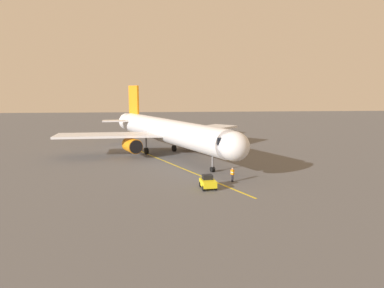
% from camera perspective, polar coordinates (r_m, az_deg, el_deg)
% --- Properties ---
extents(ground_plane, '(220.00, 220.00, 0.00)m').
position_cam_1_polar(ground_plane, '(60.54, -3.57, -1.57)').
color(ground_plane, '#565659').
extents(apron_lead_in_line, '(16.70, 36.55, 0.01)m').
position_cam_1_polar(apron_lead_in_line, '(53.11, -3.67, -3.03)').
color(apron_lead_in_line, yellow).
rests_on(apron_lead_in_line, ground).
extents(airplane, '(31.93, 38.08, 11.50)m').
position_cam_1_polar(airplane, '(58.64, -3.99, 2.05)').
color(airplane, silver).
rests_on(airplane, ground).
extents(ground_crew_marshaller, '(0.44, 0.47, 1.71)m').
position_cam_1_polar(ground_crew_marshaller, '(42.46, 6.46, -4.87)').
color(ground_crew_marshaller, '#23232D').
rests_on(ground_crew_marshaller, ground).
extents(tug_near_nose, '(1.77, 2.44, 1.50)m').
position_cam_1_polar(tug_near_nose, '(39.52, 2.56, -6.13)').
color(tug_near_nose, yellow).
rests_on(tug_near_nose, ground).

